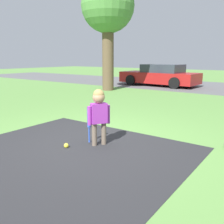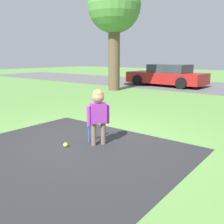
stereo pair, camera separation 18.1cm
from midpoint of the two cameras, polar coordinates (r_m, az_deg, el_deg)
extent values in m
plane|color=#5B8C42|center=(4.87, -4.04, -6.56)|extent=(60.00, 60.00, 0.00)
cylinder|color=#6B5B4C|center=(4.55, -3.07, -5.12)|extent=(0.09, 0.09, 0.42)
cylinder|color=#6B5B4C|center=(4.60, -0.90, -4.91)|extent=(0.09, 0.09, 0.42)
cube|color=purple|center=(4.47, -2.01, -0.24)|extent=(0.28, 0.32, 0.36)
cylinder|color=purple|center=(4.44, -4.18, -0.82)|extent=(0.07, 0.07, 0.34)
cylinder|color=purple|center=(4.53, 0.11, -0.50)|extent=(0.07, 0.07, 0.34)
sphere|color=tan|center=(4.42, -2.04, 3.44)|extent=(0.22, 0.22, 0.22)
sphere|color=#997A47|center=(4.41, -2.04, 3.93)|extent=(0.20, 0.20, 0.20)
sphere|color=blue|center=(4.79, -4.18, -6.68)|extent=(0.03, 0.03, 0.03)
cylinder|color=blue|center=(4.74, -4.21, -5.16)|extent=(0.03, 0.03, 0.30)
cylinder|color=blue|center=(4.65, -4.27, -1.22)|extent=(0.06, 0.06, 0.37)
sphere|color=blue|center=(4.62, -4.31, 1.00)|extent=(0.06, 0.06, 0.06)
sphere|color=yellow|center=(4.57, -9.45, -7.44)|extent=(0.08, 0.08, 0.08)
cube|color=maroon|center=(14.55, 12.55, 7.67)|extent=(4.46, 1.91, 0.59)
cube|color=#2D333D|center=(14.41, 13.42, 9.66)|extent=(2.17, 1.60, 0.44)
cylinder|color=black|center=(14.54, 6.13, 7.24)|extent=(0.60, 0.21, 0.59)
cylinder|color=black|center=(15.98, 9.71, 7.60)|extent=(0.60, 0.21, 0.59)
cylinder|color=black|center=(13.18, 15.91, 6.32)|extent=(0.60, 0.21, 0.59)
cylinder|color=black|center=(14.76, 18.80, 6.74)|extent=(0.60, 0.21, 0.59)
cylinder|color=brown|center=(12.27, 0.91, 12.55)|extent=(0.55, 0.55, 3.23)
sphere|color=#4C843D|center=(12.49, 0.95, 23.15)|extent=(2.47, 2.47, 2.47)
camera|label=1|loc=(0.09, -88.92, 0.24)|focal=40.00mm
camera|label=2|loc=(0.09, 91.08, -0.24)|focal=40.00mm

